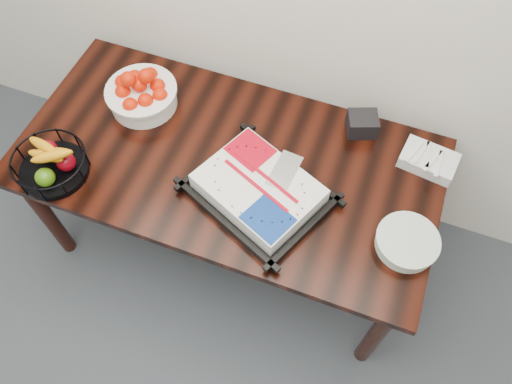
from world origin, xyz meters
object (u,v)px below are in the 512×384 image
(table, at_px, (228,170))
(cake_tray, at_px, (259,190))
(napkin_box, at_px, (362,124))
(plate_stack, at_px, (407,242))
(tangerine_bowl, at_px, (141,91))
(fruit_basket, at_px, (50,163))

(table, bearing_deg, cake_tray, -33.22)
(cake_tray, relative_size, napkin_box, 5.00)
(table, distance_m, plate_stack, 0.81)
(tangerine_bowl, distance_m, fruit_basket, 0.50)
(plate_stack, bearing_deg, fruit_basket, -172.86)
(table, height_order, fruit_basket, fruit_basket)
(cake_tray, bearing_deg, fruit_basket, -167.21)
(cake_tray, xyz_separation_m, napkin_box, (0.30, 0.47, -0.00))
(table, xyz_separation_m, tangerine_bowl, (-0.47, 0.15, 0.17))
(table, height_order, cake_tray, cake_tray)
(table, relative_size, cake_tray, 2.85)
(tangerine_bowl, bearing_deg, fruit_basket, -110.93)
(table, xyz_separation_m, napkin_box, (0.49, 0.35, 0.13))
(cake_tray, distance_m, tangerine_bowl, 0.71)
(fruit_basket, bearing_deg, plate_stack, 7.14)
(table, relative_size, plate_stack, 7.45)
(fruit_basket, distance_m, plate_stack, 1.45)
(cake_tray, distance_m, fruit_basket, 0.86)
(cake_tray, relative_size, plate_stack, 2.62)
(plate_stack, xyz_separation_m, napkin_box, (-0.30, 0.48, 0.02))
(table, bearing_deg, fruit_basket, -154.09)
(tangerine_bowl, height_order, fruit_basket, tangerine_bowl)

